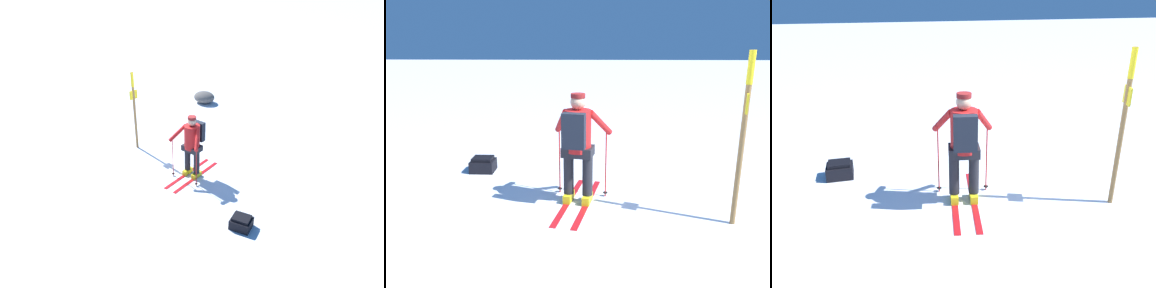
% 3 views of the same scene
% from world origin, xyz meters
% --- Properties ---
extents(ground_plane, '(80.00, 80.00, 0.00)m').
position_xyz_m(ground_plane, '(0.00, 0.00, 0.00)').
color(ground_plane, white).
extents(skier, '(0.89, 1.77, 1.62)m').
position_xyz_m(skier, '(-0.68, 0.29, 0.93)').
color(skier, red).
rests_on(skier, ground_plane).
extents(dropped_backpack, '(0.42, 0.38, 0.27)m').
position_xyz_m(dropped_backpack, '(-2.46, 1.60, 0.13)').
color(dropped_backpack, black).
rests_on(dropped_backpack, ground_plane).
extents(trail_marker, '(0.10, 0.24, 2.22)m').
position_xyz_m(trail_marker, '(1.37, -0.30, 1.31)').
color(trail_marker, olive).
rests_on(trail_marker, ground_plane).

